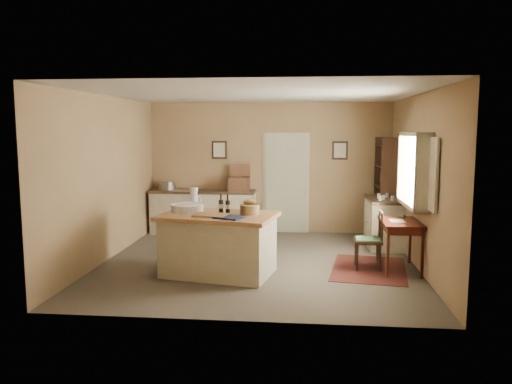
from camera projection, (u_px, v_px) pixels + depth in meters
ground at (258, 262)px, 8.11m from camera, size 5.00×5.00×0.00m
wall_back at (269, 168)px, 10.40m from camera, size 5.00×0.10×2.70m
wall_front at (237, 203)px, 5.47m from camera, size 5.00×0.10×2.70m
wall_left at (107, 178)px, 8.18m from camera, size 0.10×5.00×2.70m
wall_right at (419, 182)px, 7.69m from camera, size 0.10×5.00×2.70m
ceiling at (258, 94)px, 7.77m from camera, size 5.00×5.00×0.00m
door at (286, 182)px, 10.38m from camera, size 0.97×0.06×2.11m
framed_prints at (279, 150)px, 10.32m from camera, size 2.82×0.02×0.38m
window at (417, 170)px, 7.48m from camera, size 0.25×1.99×1.12m
work_island at (218, 242)px, 7.41m from camera, size 1.83×1.37×1.20m
sideboard at (204, 210)px, 10.35m from camera, size 2.17×0.62×1.18m
rug at (369, 269)px, 7.72m from camera, size 1.32×1.74×0.01m
writing_desk at (400, 227)px, 7.59m from camera, size 0.57×0.93×0.82m
desk_chair at (368, 241)px, 7.69m from camera, size 0.42×0.42×0.89m
right_cabinet at (384, 222)px, 9.15m from camera, size 0.62×1.11×0.99m
shelving_unit at (388, 189)px, 9.64m from camera, size 0.34×0.90×2.00m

